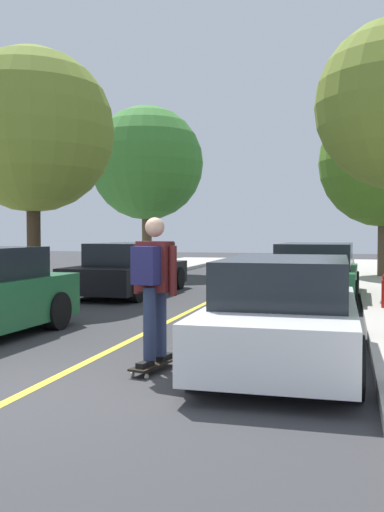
% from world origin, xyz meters
% --- Properties ---
extents(ground, '(80.00, 80.00, 0.00)m').
position_xyz_m(ground, '(0.00, 0.00, 0.00)').
color(ground, '#353538').
extents(center_line, '(0.12, 39.20, 0.01)m').
position_xyz_m(center_line, '(0.00, 4.00, 0.00)').
color(center_line, gold).
rests_on(center_line, ground).
extents(parked_car_left_near, '(2.01, 4.68, 1.36)m').
position_xyz_m(parked_car_left_near, '(-2.44, 9.14, 0.66)').
color(parked_car_left_near, black).
rests_on(parked_car_left_near, ground).
extents(parked_car_right_nearest, '(1.85, 4.30, 1.32)m').
position_xyz_m(parked_car_right_nearest, '(2.44, 2.14, 0.65)').
color(parked_car_right_nearest, white).
rests_on(parked_car_right_nearest, ground).
extents(parked_car_right_near, '(2.07, 4.26, 1.38)m').
position_xyz_m(parked_car_right_near, '(2.44, 8.90, 0.68)').
color(parked_car_right_near, '#1E5B33').
rests_on(parked_car_right_near, ground).
extents(street_tree_left_nearest, '(4.03, 4.03, 6.03)m').
position_xyz_m(street_tree_left_nearest, '(-4.36, 7.58, 4.15)').
color(street_tree_left_nearest, '#3D2D1E').
rests_on(street_tree_left_nearest, sidewalk_left).
extents(street_tree_left_near, '(4.36, 4.36, 6.35)m').
position_xyz_m(street_tree_left_near, '(-4.36, 15.86, 4.30)').
color(street_tree_left_near, brown).
rests_on(street_tree_left_near, sidewalk_left).
extents(skateboard, '(0.40, 0.87, 0.10)m').
position_xyz_m(skateboard, '(1.00, 1.25, 0.09)').
color(skateboard, black).
rests_on(skateboard, ground).
extents(skateboarder, '(0.59, 0.71, 1.72)m').
position_xyz_m(skateboarder, '(0.99, 1.22, 1.08)').
color(skateboarder, black).
rests_on(skateboarder, skateboard).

